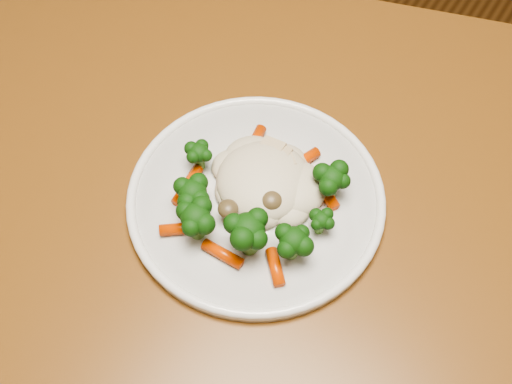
# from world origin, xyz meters

# --- Properties ---
(dining_table) EXTENTS (1.31, 1.06, 0.75)m
(dining_table) POSITION_xyz_m (-0.14, -0.22, 0.64)
(dining_table) COLOR brown
(dining_table) RESTS_ON ground
(plate) EXTENTS (0.27, 0.27, 0.01)m
(plate) POSITION_xyz_m (-0.11, -0.17, 0.76)
(plate) COLOR white
(plate) RESTS_ON dining_table
(meal) EXTENTS (0.18, 0.18, 0.05)m
(meal) POSITION_xyz_m (-0.11, -0.18, 0.78)
(meal) COLOR beige
(meal) RESTS_ON plate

